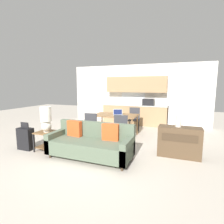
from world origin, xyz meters
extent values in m
plane|color=beige|center=(0.00, 0.00, 0.00)|extent=(20.00, 20.00, 0.00)
cube|color=silver|center=(0.00, 4.63, 1.35)|extent=(6.40, 0.06, 2.70)
cube|color=white|center=(-0.16, 4.59, 1.59)|extent=(1.11, 0.01, 0.97)
cube|color=tan|center=(0.00, 4.29, 0.43)|extent=(2.86, 0.62, 0.86)
cube|color=silver|center=(0.00, 4.29, 0.88)|extent=(2.89, 0.65, 0.04)
cube|color=#B2B5B7|center=(-0.47, 4.24, 0.90)|extent=(0.48, 0.36, 0.01)
cylinder|color=#B7BABC|center=(-0.47, 4.41, 1.02)|extent=(0.02, 0.02, 0.24)
cube|color=tan|center=(0.00, 4.43, 1.80)|extent=(2.71, 0.34, 0.70)
cube|color=black|center=(0.61, 4.24, 1.04)|extent=(0.48, 0.36, 0.28)
cube|color=white|center=(1.87, 4.22, 0.94)|extent=(0.77, 0.71, 1.88)
cylinder|color=silver|center=(1.64, 3.85, 1.04)|extent=(0.02, 0.02, 0.85)
cube|color=olive|center=(-0.19, 2.28, 0.72)|extent=(1.51, 0.89, 0.04)
cylinder|color=olive|center=(-0.89, 1.89, 0.35)|extent=(0.05, 0.05, 0.70)
cylinder|color=olive|center=(0.50, 1.89, 0.35)|extent=(0.05, 0.05, 0.70)
cylinder|color=olive|center=(-0.89, 2.66, 0.35)|extent=(0.05, 0.05, 0.70)
cylinder|color=olive|center=(0.50, 2.66, 0.35)|extent=(0.05, 0.05, 0.70)
cylinder|color=#3D2D1E|center=(-1.00, -0.16, 0.05)|extent=(0.05, 0.05, 0.10)
cylinder|color=#3D2D1E|center=(0.83, -0.16, 0.05)|extent=(0.05, 0.05, 0.10)
cylinder|color=#3D2D1E|center=(-1.00, 0.48, 0.05)|extent=(0.05, 0.05, 0.10)
cylinder|color=#3D2D1E|center=(0.83, 0.48, 0.05)|extent=(0.05, 0.05, 0.10)
cube|color=#566651|center=(-0.09, 0.16, 0.27)|extent=(2.04, 0.80, 0.35)
cube|color=#566651|center=(-0.09, 0.49, 0.47)|extent=(2.04, 0.14, 0.73)
cube|color=#566651|center=(-1.03, 0.16, 0.34)|extent=(0.14, 0.80, 0.49)
cube|color=#566651|center=(0.86, 0.16, 0.34)|extent=(0.14, 0.80, 0.49)
cube|color=#E05123|center=(-0.63, 0.36, 0.65)|extent=(0.41, 0.17, 0.40)
cube|color=#E05123|center=(0.37, 0.36, 0.65)|extent=(0.41, 0.15, 0.40)
cube|color=brown|center=(-1.42, 0.22, 0.51)|extent=(0.51, 0.51, 0.03)
cube|color=brown|center=(-1.42, 0.22, 0.11)|extent=(0.46, 0.46, 0.02)
cube|color=#232326|center=(-1.65, -0.01, 0.25)|extent=(0.03, 0.03, 0.49)
cube|color=#232326|center=(-1.19, -0.01, 0.25)|extent=(0.03, 0.03, 0.49)
cube|color=#232326|center=(-1.65, 0.46, 0.25)|extent=(0.03, 0.03, 0.49)
cube|color=#232326|center=(-1.19, 0.46, 0.25)|extent=(0.03, 0.03, 0.49)
cylinder|color=silver|center=(-1.39, 0.20, 0.53)|extent=(0.16, 0.16, 0.02)
sphere|color=silver|center=(-1.39, 0.20, 0.68)|extent=(0.27, 0.27, 0.27)
cylinder|color=white|center=(-1.39, 0.20, 1.01)|extent=(0.28, 0.28, 0.39)
cube|color=brown|center=(1.91, 1.06, 0.37)|extent=(1.00, 0.38, 0.75)
cube|color=#413020|center=(1.91, 0.87, 0.52)|extent=(0.80, 0.01, 0.18)
cylinder|color=beige|center=(1.87, 1.06, 0.90)|extent=(0.14, 0.14, 0.30)
cylinder|color=beige|center=(1.87, 1.06, 1.07)|extent=(0.08, 0.08, 0.03)
cube|color=#38383D|center=(-0.68, 1.50, 0.45)|extent=(0.46, 0.46, 0.04)
cube|color=#38383D|center=(-0.66, 1.31, 0.69)|extent=(0.40, 0.07, 0.43)
cylinder|color=black|center=(-0.53, 1.69, 0.22)|extent=(0.03, 0.03, 0.43)
cylinder|color=black|center=(-0.87, 1.65, 0.22)|extent=(0.03, 0.03, 0.43)
cylinder|color=black|center=(-0.49, 1.35, 0.22)|extent=(0.03, 0.03, 0.43)
cylinder|color=black|center=(-0.83, 1.31, 0.22)|extent=(0.03, 0.03, 0.43)
cube|color=#38383D|center=(0.29, 1.51, 0.45)|extent=(0.48, 0.48, 0.04)
cube|color=#38383D|center=(0.32, 1.31, 0.69)|extent=(0.40, 0.09, 0.43)
cylinder|color=black|center=(0.43, 1.70, 0.22)|extent=(0.03, 0.03, 0.43)
cylinder|color=black|center=(0.10, 1.65, 0.22)|extent=(0.03, 0.03, 0.43)
cylinder|color=black|center=(0.48, 1.36, 0.22)|extent=(0.03, 0.03, 0.43)
cylinder|color=black|center=(0.15, 1.31, 0.22)|extent=(0.03, 0.03, 0.43)
cube|color=#38383D|center=(0.29, 3.02, 0.45)|extent=(0.48, 0.48, 0.04)
cube|color=#38383D|center=(0.26, 3.21, 0.69)|extent=(0.40, 0.09, 0.43)
cylinder|color=black|center=(0.15, 2.82, 0.22)|extent=(0.03, 0.03, 0.43)
cylinder|color=black|center=(0.48, 2.87, 0.22)|extent=(0.03, 0.03, 0.43)
cylinder|color=black|center=(0.10, 3.16, 0.22)|extent=(0.03, 0.03, 0.43)
cylinder|color=black|center=(0.43, 3.21, 0.22)|extent=(0.03, 0.03, 0.43)
cube|color=#B7BABC|center=(-0.06, 2.17, 0.75)|extent=(0.38, 0.33, 0.02)
cube|color=#B7BABC|center=(-0.11, 2.27, 0.84)|extent=(0.31, 0.18, 0.20)
cube|color=navy|center=(-0.11, 2.27, 0.84)|extent=(0.28, 0.15, 0.17)
cube|color=black|center=(-2.02, 0.07, 0.30)|extent=(0.43, 0.22, 0.60)
cube|color=black|center=(-2.02, 0.07, 0.68)|extent=(0.26, 0.02, 0.16)
camera|label=1|loc=(1.86, -3.39, 1.73)|focal=28.00mm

